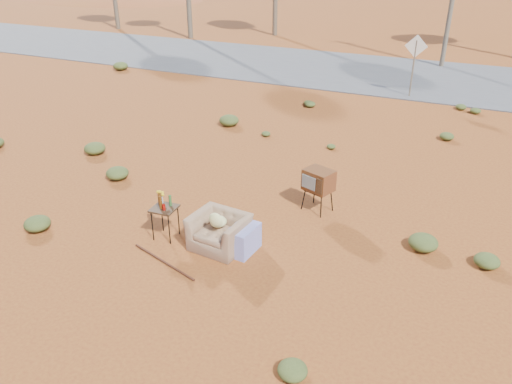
% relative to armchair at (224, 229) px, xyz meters
% --- Properties ---
extents(ground, '(140.00, 140.00, 0.00)m').
position_rel_armchair_xyz_m(ground, '(-0.06, -0.43, -0.40)').
color(ground, brown).
rests_on(ground, ground).
extents(highway, '(140.00, 7.00, 0.04)m').
position_rel_armchair_xyz_m(highway, '(-0.06, 14.57, -0.38)').
color(highway, '#565659').
rests_on(highway, ground).
extents(armchair, '(1.22, 0.75, 0.86)m').
position_rel_armchair_xyz_m(armchair, '(0.00, 0.00, 0.00)').
color(armchair, '#89674B').
rests_on(armchair, ground).
extents(tv_unit, '(0.69, 0.63, 0.92)m').
position_rel_armchair_xyz_m(tv_unit, '(1.11, 2.09, 0.28)').
color(tv_unit, black).
rests_on(tv_unit, ground).
extents(side_table, '(0.48, 0.48, 0.91)m').
position_rel_armchair_xyz_m(side_table, '(-1.20, -0.12, 0.26)').
color(side_table, '#3C2615').
rests_on(side_table, ground).
extents(rusty_bar, '(1.55, 0.52, 0.04)m').
position_rel_armchair_xyz_m(rusty_bar, '(-0.74, -0.88, -0.38)').
color(rusty_bar, '#4C1F14').
rests_on(rusty_bar, ground).
extents(road_sign, '(0.78, 0.06, 2.19)m').
position_rel_armchair_xyz_m(road_sign, '(1.44, 11.57, 1.10)').
color(road_sign, brown).
rests_on(road_sign, ground).
extents(scrub_patch, '(17.49, 8.07, 0.33)m').
position_rel_armchair_xyz_m(scrub_patch, '(-0.88, 3.98, -0.26)').
color(scrub_patch, '#434E22').
rests_on(scrub_patch, ground).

